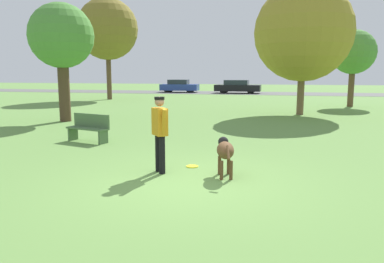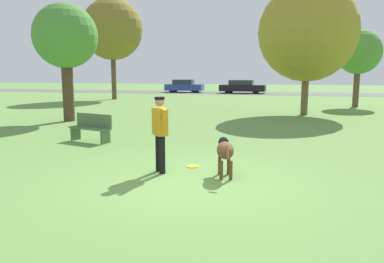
% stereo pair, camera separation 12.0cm
% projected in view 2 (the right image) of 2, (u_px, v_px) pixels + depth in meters
% --- Properties ---
extents(ground_plane, '(120.00, 120.00, 0.00)m').
position_uv_depth(ground_plane, '(186.00, 182.00, 7.19)').
color(ground_plane, '#608C42').
extents(far_road_strip, '(120.00, 6.00, 0.01)m').
position_uv_depth(far_road_strip, '(266.00, 93.00, 37.49)').
color(far_road_strip, '#5B5B59').
rests_on(far_road_strip, ground_plane).
extents(person, '(0.48, 0.56, 1.59)m').
position_uv_depth(person, '(160.00, 129.00, 7.75)').
color(person, black).
rests_on(person, ground_plane).
extents(dog, '(0.49, 1.10, 0.75)m').
position_uv_depth(dog, '(225.00, 151.00, 7.51)').
color(dog, brown).
rests_on(dog, ground_plane).
extents(frisbee, '(0.27, 0.27, 0.02)m').
position_uv_depth(frisbee, '(193.00, 166.00, 8.36)').
color(frisbee, yellow).
rests_on(frisbee, ground_plane).
extents(tree_near_left, '(2.69, 2.69, 4.95)m').
position_uv_depth(tree_near_left, '(65.00, 37.00, 15.69)').
color(tree_near_left, '#4C3826').
rests_on(tree_near_left, ground_plane).
extents(tree_mid_center, '(4.74, 4.74, 6.37)m').
position_uv_depth(tree_mid_center, '(308.00, 32.00, 17.99)').
color(tree_mid_center, brown).
rests_on(tree_mid_center, ground_plane).
extents(tree_far_right, '(2.66, 2.66, 4.63)m').
position_uv_depth(tree_far_right, '(359.00, 52.00, 22.42)').
color(tree_far_right, brown).
rests_on(tree_far_right, ground_plane).
extents(tree_far_left, '(4.64, 4.64, 7.67)m').
position_uv_depth(tree_far_left, '(112.00, 29.00, 28.51)').
color(tree_far_left, brown).
rests_on(tree_far_left, ground_plane).
extents(parked_car_blue, '(4.02, 1.96, 1.34)m').
position_uv_depth(parked_car_blue, '(184.00, 86.00, 39.46)').
color(parked_car_blue, '#284293').
rests_on(parked_car_blue, ground_plane).
extents(parked_car_black, '(4.61, 1.99, 1.33)m').
position_uv_depth(parked_car_black, '(242.00, 87.00, 37.60)').
color(parked_car_black, black).
rests_on(parked_car_black, ground_plane).
extents(park_bench, '(1.46, 0.78, 0.84)m').
position_uv_depth(park_bench, '(91.00, 127.00, 11.37)').
color(park_bench, '#4C6B42').
rests_on(park_bench, ground_plane).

